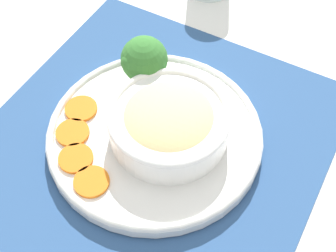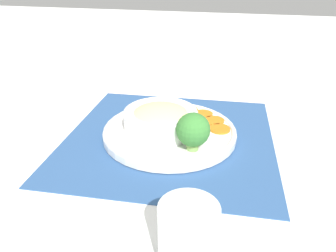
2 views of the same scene
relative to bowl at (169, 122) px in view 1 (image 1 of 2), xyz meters
name	(u,v)px [view 1 (image 1 of 2)]	position (x,y,z in m)	size (l,w,h in m)	color
ground_plane	(155,140)	(-0.01, 0.02, -0.05)	(4.00, 4.00, 0.00)	white
placemat	(155,139)	(-0.01, 0.02, -0.05)	(0.49, 0.49, 0.00)	#2D5184
plate	(155,134)	(-0.01, 0.02, -0.03)	(0.30, 0.30, 0.02)	white
bowl	(169,122)	(0.00, 0.00, 0.00)	(0.16, 0.16, 0.06)	white
broccoli_floret	(144,60)	(0.07, 0.08, 0.02)	(0.07, 0.07, 0.08)	#759E51
carrot_slice_near	(81,109)	(-0.03, 0.13, -0.03)	(0.05, 0.05, 0.01)	orange
carrot_slice_middle	(73,133)	(-0.07, 0.11, -0.03)	(0.05, 0.05, 0.01)	orange
carrot_slice_far	(76,158)	(-0.10, 0.08, -0.03)	(0.05, 0.05, 0.01)	orange
carrot_slice_extra	(92,182)	(-0.12, 0.04, -0.03)	(0.05, 0.05, 0.01)	orange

